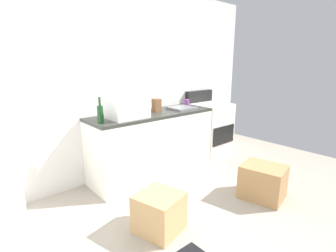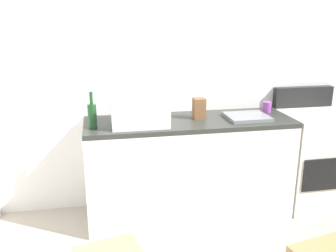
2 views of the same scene
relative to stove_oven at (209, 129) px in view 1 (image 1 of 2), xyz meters
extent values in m
plane|color=#9E9384|center=(-1.52, -1.21, -0.47)|extent=(6.00, 6.00, 0.00)
cube|color=silver|center=(-1.52, 0.34, 0.83)|extent=(5.00, 0.10, 2.60)
cube|color=silver|center=(-1.22, -0.01, -0.04)|extent=(1.80, 0.60, 0.86)
cube|color=#2D302B|center=(-1.22, -0.01, 0.41)|extent=(1.80, 0.60, 0.04)
cube|color=silver|center=(0.00, -0.01, -0.02)|extent=(0.60, 0.60, 0.90)
cube|color=black|center=(0.00, -0.31, -0.05)|extent=(0.52, 0.02, 0.30)
cube|color=black|center=(0.00, 0.25, 0.53)|extent=(0.60, 0.08, 0.20)
cube|color=white|center=(-1.66, -0.08, 0.57)|extent=(0.46, 0.34, 0.27)
cube|color=slate|center=(-0.71, -0.06, 0.45)|extent=(0.36, 0.32, 0.03)
cylinder|color=#193F1E|center=(-2.04, -0.12, 0.53)|extent=(0.07, 0.07, 0.20)
cylinder|color=#193F1E|center=(-2.04, -0.12, 0.68)|extent=(0.03, 0.03, 0.10)
cylinder|color=purple|center=(-0.45, 0.11, 0.48)|extent=(0.08, 0.08, 0.10)
cube|color=brown|center=(-1.13, 0.02, 0.52)|extent=(0.10, 0.10, 0.18)
cube|color=tan|center=(-1.95, -1.07, -0.28)|extent=(0.48, 0.49, 0.37)
cube|color=#A37A4C|center=(-0.64, -1.38, -0.27)|extent=(0.49, 0.55, 0.40)
camera|label=1|loc=(-3.27, -2.74, 1.10)|focal=27.04mm
camera|label=2|loc=(-1.98, -3.00, 1.30)|focal=39.39mm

